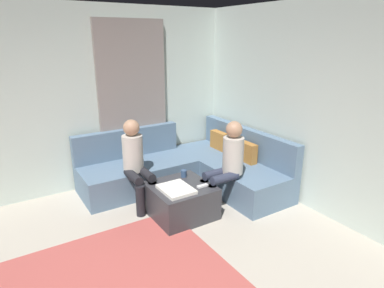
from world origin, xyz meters
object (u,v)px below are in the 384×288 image
Objects in this scene: coffee_mug at (184,173)px; person_on_couch_back at (227,162)px; game_remote at (203,186)px; ottoman at (181,200)px; person_on_couch_side at (136,160)px; sectional_couch at (190,168)px.

person_on_couch_back is (0.35, 0.46, 0.19)m from coffee_mug.
person_on_couch_back is at bearing 96.52° from game_remote.
ottoman is 0.81m from person_on_couch_side.
ottoman is at bearing -39.43° from sectional_couch.
ottoman is 0.63× the size of person_on_couch_side.
person_on_couch_side is at bearing -142.14° from game_remote.
person_on_couch_back reaches higher than sectional_couch.
coffee_mug is 0.63× the size of game_remote.
person_on_couch_side is (-0.57, -0.36, 0.45)m from ottoman.
ottoman is 5.07× the size of game_remote.
ottoman is 8.00× the size of coffee_mug.
person_on_couch_side is at bearing -122.72° from coffee_mug.
person_on_couch_side is at bearing 55.16° from person_on_couch_back.
ottoman is 0.79m from person_on_couch_back.
coffee_mug reaches higher than game_remote.
coffee_mug is 0.61m from person_on_couch_back.
person_on_couch_back is (-0.05, 0.42, 0.23)m from game_remote.
sectional_couch is 17.00× the size of game_remote.
person_on_couch_side is at bearing -81.16° from sectional_couch.
game_remote is at bearing 96.52° from person_on_couch_back.
game_remote is (0.40, 0.04, -0.04)m from coffee_mug.
person_on_couch_back is (0.85, 0.06, 0.38)m from sectional_couch.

